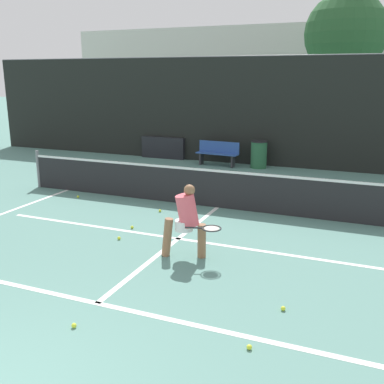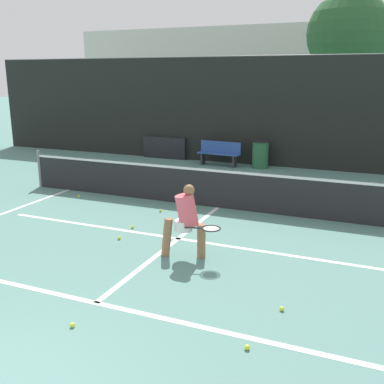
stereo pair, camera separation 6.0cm
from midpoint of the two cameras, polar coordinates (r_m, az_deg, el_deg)
name	(u,v)px [view 2 (the right image)]	position (r m, az deg, el deg)	size (l,w,h in m)	color
court_baseline_near	(96,303)	(6.77, -11.84, -13.62)	(11.00, 0.10, 0.01)	white
court_service_line	(178,239)	(9.02, -1.58, -5.93)	(8.25, 0.10, 0.01)	white
court_center_mark	(173,242)	(8.82, -2.21, -6.42)	(0.10, 5.21, 0.01)	white
net	(218,187)	(10.97, 3.52, 0.59)	(11.09, 0.09, 1.07)	slate
fence_back	(274,112)	(16.16, 10.42, 9.93)	(24.00, 0.06, 3.82)	black
player_practicing	(186,219)	(7.92, -0.55, -3.44)	(1.19, 0.50, 1.34)	#8C6042
tennis_ball_scattered_0	(171,219)	(10.09, -2.56, -3.48)	(0.07, 0.07, 0.07)	#D1E033
tennis_ball_scattered_1	(196,208)	(10.95, 0.61, -2.00)	(0.07, 0.07, 0.07)	#D1E033
tennis_ball_scattered_2	(119,238)	(9.07, -9.06, -5.78)	(0.07, 0.07, 0.07)	#D1E033
tennis_ball_scattered_3	(247,347)	(5.69, 7.32, -18.98)	(0.07, 0.07, 0.07)	#D1E033
tennis_ball_scattered_4	(132,227)	(9.66, -7.41, -4.44)	(0.07, 0.07, 0.07)	#D1E033
tennis_ball_scattered_5	(282,309)	(6.55, 11.61, -14.32)	(0.07, 0.07, 0.07)	#D1E033
tennis_ball_scattered_7	(72,325)	(6.25, -14.68, -16.03)	(0.07, 0.07, 0.07)	#D1E033
tennis_ball_scattered_8	(79,196)	(12.33, -14.03, -0.54)	(0.07, 0.07, 0.07)	#D1E033
tennis_ball_scattered_9	(161,211)	(10.74, -3.86, -2.37)	(0.07, 0.07, 0.07)	#D1E033
courtside_bench	(219,153)	(16.19, 3.59, 5.01)	(1.57, 0.50, 0.86)	#2D519E
trash_bin	(260,154)	(15.90, 8.78, 4.74)	(0.58, 0.58, 0.95)	#28603D
parked_car	(187,137)	(19.53, -0.56, 7.06)	(1.79, 4.61, 1.39)	black
tree_west	(348,34)	(25.21, 19.27, 18.42)	(4.11, 4.11, 7.24)	brown
building_far	(328,75)	(31.28, 16.95, 14.05)	(36.00, 2.40, 6.34)	beige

